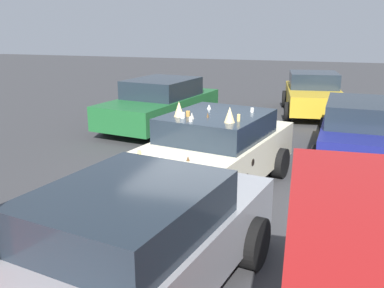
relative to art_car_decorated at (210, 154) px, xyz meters
The scene contains 6 objects.
ground_plane 0.71m from the art_car_decorated, 168.22° to the left, with size 60.00×60.00×0.00m, color #38383A.
art_car_decorated is the anchor object (origin of this frame).
parked_sedan_far_right 8.00m from the art_car_decorated, 11.26° to the right, with size 4.09×2.33×1.40m.
parked_sedan_behind_left 3.98m from the art_car_decorated, 45.44° to the right, with size 4.57×2.19×1.42m.
parked_sedan_row_back_center 5.26m from the art_car_decorated, 30.87° to the left, with size 4.63×2.62×1.44m.
parked_sedan_behind_right 3.46m from the art_car_decorated, behind, with size 4.38×2.54×1.42m.
Camera 1 is at (-7.14, -1.91, 3.01)m, focal length 40.05 mm.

